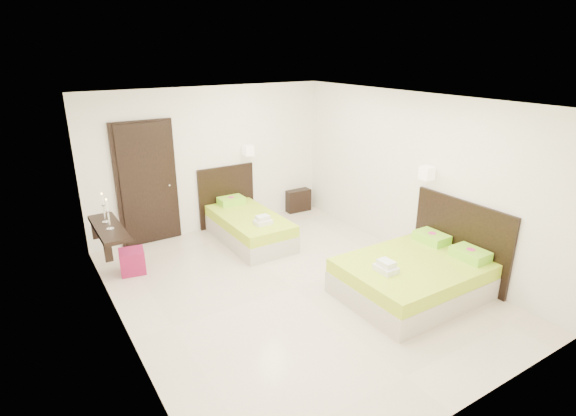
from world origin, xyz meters
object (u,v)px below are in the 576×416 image
nightstand (295,199)px  bed_double (417,274)px  ottoman (132,261)px  bed_single (247,224)px

nightstand → bed_double: bearing=-93.6°
bed_double → ottoman: 4.17m
nightstand → ottoman: bearing=-160.4°
ottoman → nightstand: bearing=16.2°
ottoman → bed_single: bearing=5.5°
nightstand → bed_single: bearing=-148.0°
bed_double → nightstand: size_ratio=3.74×
bed_single → nightstand: 1.80m
bed_single → ottoman: bed_single is taller
bed_double → ottoman: (-3.16, 2.71, -0.11)m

